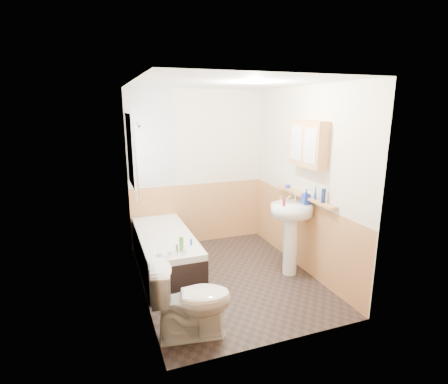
{
  "coord_description": "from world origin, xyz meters",
  "views": [
    {
      "loc": [
        -1.52,
        -3.98,
        2.24
      ],
      "look_at": [
        0.0,
        0.15,
        1.15
      ],
      "focal_mm": 28.0,
      "sensor_mm": 36.0,
      "label": 1
    }
  ],
  "objects": [
    {
      "name": "pine_shelf",
      "position": [
        1.04,
        -0.12,
        1.07
      ],
      "size": [
        0.1,
        1.27,
        0.03
      ],
      "primitive_type": "cube",
      "color": "tan",
      "rests_on": "wall_right"
    },
    {
      "name": "wall_back",
      "position": [
        0.0,
        1.41,
        1.25
      ],
      "size": [
        2.2,
        0.02,
        2.5
      ],
      "primitive_type": "cube",
      "color": "beige",
      "rests_on": "ground"
    },
    {
      "name": "clear_bottle",
      "position": [
        0.68,
        -0.22,
        1.05
      ],
      "size": [
        0.04,
        0.04,
        0.11
      ],
      "primitive_type": "cylinder",
      "rotation": [
        0.0,
        0.0,
        0.17
      ],
      "color": "maroon",
      "rests_on": "sink"
    },
    {
      "name": "wainscot_front",
      "position": [
        0.0,
        -1.39,
        0.5
      ],
      "size": [
        2.2,
        0.01,
        1.0
      ],
      "primitive_type": "cube",
      "color": "tan",
      "rests_on": "wall_front"
    },
    {
      "name": "window",
      "position": [
        -1.06,
        0.95,
        1.65
      ],
      "size": [
        0.03,
        0.79,
        0.99
      ],
      "color": "white",
      "rests_on": "wall_left"
    },
    {
      "name": "sink",
      "position": [
        0.84,
        -0.17,
        0.71
      ],
      "size": [
        0.58,
        0.47,
        1.11
      ],
      "rotation": [
        0.0,
        0.0,
        -0.24
      ],
      "color": "white",
      "rests_on": "floor"
    },
    {
      "name": "ceiling",
      "position": [
        0.0,
        0.0,
        2.5
      ],
      "size": [
        2.8,
        2.8,
        0.0
      ],
      "primitive_type": "plane",
      "rotation": [
        3.14,
        0.0,
        0.0
      ],
      "color": "white",
      "rests_on": "ground"
    },
    {
      "name": "wainscot_back",
      "position": [
        0.0,
        1.39,
        0.5
      ],
      "size": [
        2.2,
        0.01,
        1.0
      ],
      "primitive_type": "cube",
      "color": "tan",
      "rests_on": "wall_back"
    },
    {
      "name": "foam_can",
      "position": [
        1.04,
        -0.54,
        1.17
      ],
      "size": [
        0.07,
        0.07,
        0.17
      ],
      "primitive_type": "cylinder",
      "rotation": [
        0.0,
        0.0,
        0.35
      ],
      "color": "navy",
      "rests_on": "pine_shelf"
    },
    {
      "name": "black_jar",
      "position": [
        1.04,
        0.31,
        1.11
      ],
      "size": [
        0.08,
        0.08,
        0.04
      ],
      "primitive_type": "cylinder",
      "rotation": [
        0.0,
        0.0,
        -0.2
      ],
      "color": "#19339E",
      "rests_on": "pine_shelf"
    },
    {
      "name": "tile_return_back",
      "position": [
        -0.73,
        1.39,
        1.75
      ],
      "size": [
        0.75,
        0.01,
        1.5
      ],
      "primitive_type": "cube",
      "color": "white",
      "rests_on": "wall_back"
    },
    {
      "name": "cream_jar",
      "position": [
        -0.92,
        -0.19,
        0.56
      ],
      "size": [
        0.07,
        0.07,
        0.04
      ],
      "primitive_type": "cylinder",
      "rotation": [
        0.0,
        0.0,
        -0.05
      ],
      "color": "silver",
      "rests_on": "bathtub"
    },
    {
      "name": "orange_bottle",
      "position": [
        -0.49,
        0.0,
        0.58
      ],
      "size": [
        0.03,
        0.03,
        0.08
      ],
      "primitive_type": "cylinder",
      "rotation": [
        0.0,
        0.0,
        0.42
      ],
      "color": "#19339E",
      "rests_on": "bathtub"
    },
    {
      "name": "soap_bottle",
      "position": [
        0.99,
        -0.24,
        1.04
      ],
      "size": [
        0.1,
        0.2,
        0.09
      ],
      "primitive_type": "imported",
      "rotation": [
        0.0,
        0.0,
        -0.04
      ],
      "color": "#19339E",
      "rests_on": "sink"
    },
    {
      "name": "wall_left",
      "position": [
        -1.11,
        0.0,
        1.25
      ],
      "size": [
        0.02,
        2.8,
        2.5
      ],
      "primitive_type": "cube",
      "color": "beige",
      "rests_on": "ground"
    },
    {
      "name": "tile_cladding_left",
      "position": [
        -1.09,
        0.0,
        1.25
      ],
      "size": [
        0.01,
        2.8,
        2.5
      ],
      "primitive_type": "cube",
      "color": "white",
      "rests_on": "wall_left"
    },
    {
      "name": "medicine_cabinet",
      "position": [
        1.01,
        -0.19,
        1.77
      ],
      "size": [
        0.16,
        0.65,
        0.58
      ],
      "color": "tan",
      "rests_on": "wall_right"
    },
    {
      "name": "green_bottle",
      "position": [
        1.04,
        -0.37,
        1.19
      ],
      "size": [
        0.05,
        0.05,
        0.21
      ],
      "primitive_type": "cone",
      "rotation": [
        0.0,
        0.0,
        -0.27
      ],
      "color": "#19339E",
      "rests_on": "pine_shelf"
    },
    {
      "name": "shower_riser",
      "position": [
        -1.04,
        0.57,
        1.7
      ],
      "size": [
        0.11,
        0.08,
        1.22
      ],
      "color": "silver",
      "rests_on": "wall_left"
    },
    {
      "name": "wall_right",
      "position": [
        1.11,
        0.0,
        1.25
      ],
      "size": [
        0.02,
        2.8,
        2.5
      ],
      "primitive_type": "cube",
      "color": "beige",
      "rests_on": "ground"
    },
    {
      "name": "wainscot_right",
      "position": [
        1.09,
        0.0,
        0.5
      ],
      "size": [
        0.01,
        2.8,
        1.0
      ],
      "primitive_type": "cube",
      "color": "tan",
      "rests_on": "wall_right"
    },
    {
      "name": "floor",
      "position": [
        0.0,
        0.0,
        0.0
      ],
      "size": [
        2.8,
        2.8,
        0.0
      ],
      "primitive_type": "plane",
      "color": "black",
      "rests_on": "ground"
    },
    {
      "name": "bathtub",
      "position": [
        -0.73,
        0.51,
        0.28
      ],
      "size": [
        0.7,
        1.72,
        0.68
      ],
      "color": "black",
      "rests_on": "floor"
    },
    {
      "name": "toilet",
      "position": [
        -0.76,
        -1.0,
        0.39
      ],
      "size": [
        0.85,
        0.56,
        0.77
      ],
      "primitive_type": "imported",
      "rotation": [
        0.0,
        0.0,
        1.41
      ],
      "color": "white",
      "rests_on": "floor"
    },
    {
      "name": "wall_front",
      "position": [
        0.0,
        -1.41,
        1.25
      ],
      "size": [
        2.2,
        0.02,
        2.5
      ],
      "primitive_type": "cube",
      "color": "beige",
      "rests_on": "ground"
    },
    {
      "name": "blue_gel",
      "position": [
        -0.65,
        -0.15,
        0.63
      ],
      "size": [
        0.06,
        0.05,
        0.18
      ],
      "primitive_type": "cube",
      "rotation": [
        0.0,
        0.0,
        -0.37
      ],
      "color": "#59C647",
      "rests_on": "bathtub"
    }
  ]
}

